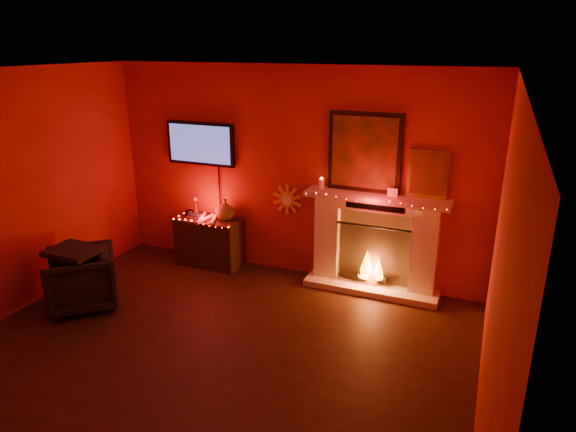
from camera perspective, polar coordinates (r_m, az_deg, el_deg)
name	(u,v)px	position (r m, az deg, el deg)	size (l,w,h in m)	color
room	(181,239)	(4.47, -11.75, -2.54)	(5.00, 5.00, 5.00)	black
fireplace	(374,234)	(6.34, 9.59, -1.98)	(1.72, 0.40, 2.18)	beige
tv	(201,144)	(7.06, -9.68, 7.92)	(1.00, 0.07, 1.24)	black
sunburst_clock	(287,200)	(6.67, -0.09, 1.84)	(0.40, 0.03, 0.40)	#F29E31
console_table	(211,238)	(7.15, -8.59, -2.47)	(0.88, 0.52, 0.95)	black
armchair	(81,279)	(6.43, -21.99, -6.54)	(0.73, 0.76, 0.69)	black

